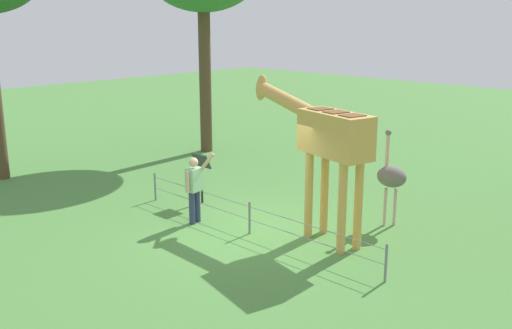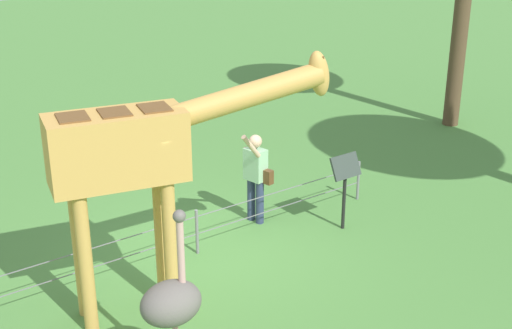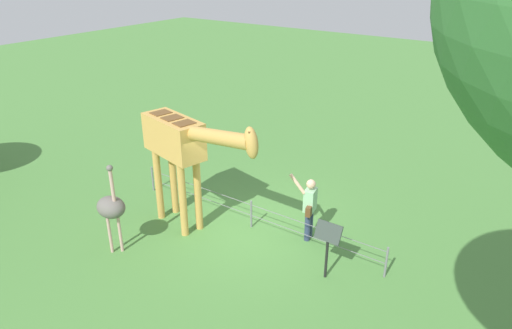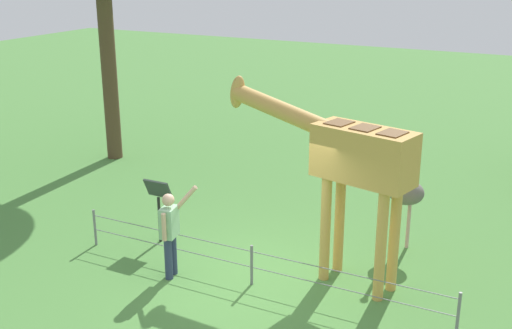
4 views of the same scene
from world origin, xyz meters
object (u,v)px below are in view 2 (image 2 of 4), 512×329
Objects in this scene: giraffe at (143,154)px; ostrich at (171,303)px; info_sign at (345,177)px; visitor at (256,173)px.

ostrich is (-0.63, -1.70, -1.07)m from giraffe.
visitor is at bearing 133.26° from info_sign.
giraffe is 2.11m from ostrich.
giraffe is 2.91× the size of info_sign.
visitor is (2.74, 1.32, -1.35)m from giraffe.
ostrich is at bearing -110.41° from giraffe.
giraffe is 3.99m from info_sign.
info_sign is at bearing 23.60° from ostrich.
info_sign is at bearing 3.37° from giraffe.
ostrich is 1.70× the size of info_sign.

